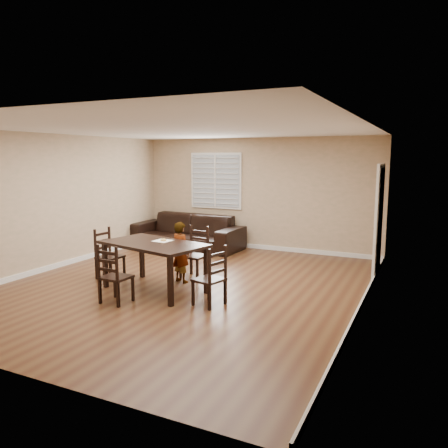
{
  "coord_description": "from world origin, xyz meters",
  "views": [
    {
      "loc": [
        3.81,
        -6.43,
        2.24
      ],
      "look_at": [
        0.36,
        0.86,
        1.0
      ],
      "focal_mm": 35.0,
      "sensor_mm": 36.0,
      "label": 1
    }
  ],
  "objects_px": {
    "chair_left": "(106,255)",
    "child": "(181,252)",
    "chair_near": "(197,254)",
    "chair_right": "(215,280)",
    "donut": "(163,240)",
    "chair_far": "(111,278)",
    "dining_table": "(154,248)",
    "sofa": "(187,231)"
  },
  "relations": [
    {
      "from": "chair_left",
      "to": "child",
      "type": "relative_size",
      "value": 0.85
    },
    {
      "from": "chair_left",
      "to": "chair_near",
      "type": "bearing_deg",
      "value": -58.53
    },
    {
      "from": "chair_left",
      "to": "chair_right",
      "type": "height_order",
      "value": "chair_left"
    },
    {
      "from": "donut",
      "to": "chair_left",
      "type": "bearing_deg",
      "value": 176.09
    },
    {
      "from": "chair_far",
      "to": "child",
      "type": "relative_size",
      "value": 0.85
    },
    {
      "from": "dining_table",
      "to": "chair_left",
      "type": "bearing_deg",
      "value": -179.21
    },
    {
      "from": "chair_left",
      "to": "chair_right",
      "type": "bearing_deg",
      "value": -98.93
    },
    {
      "from": "chair_near",
      "to": "chair_far",
      "type": "height_order",
      "value": "chair_near"
    },
    {
      "from": "chair_far",
      "to": "sofa",
      "type": "relative_size",
      "value": 0.33
    },
    {
      "from": "chair_right",
      "to": "donut",
      "type": "distance_m",
      "value": 1.38
    },
    {
      "from": "dining_table",
      "to": "donut",
      "type": "relative_size",
      "value": 18.75
    },
    {
      "from": "chair_far",
      "to": "sofa",
      "type": "bearing_deg",
      "value": -72.64
    },
    {
      "from": "chair_right",
      "to": "donut",
      "type": "bearing_deg",
      "value": -97.39
    },
    {
      "from": "chair_far",
      "to": "donut",
      "type": "bearing_deg",
      "value": -100.56
    },
    {
      "from": "child",
      "to": "chair_right",
      "type": "bearing_deg",
      "value": 158.31
    },
    {
      "from": "chair_far",
      "to": "chair_right",
      "type": "height_order",
      "value": "chair_far"
    },
    {
      "from": "dining_table",
      "to": "sofa",
      "type": "xyz_separation_m",
      "value": [
        -1.3,
        3.31,
        -0.33
      ]
    },
    {
      "from": "dining_table",
      "to": "donut",
      "type": "distance_m",
      "value": 0.23
    },
    {
      "from": "chair_left",
      "to": "chair_far",
      "type": "bearing_deg",
      "value": -132.98
    },
    {
      "from": "chair_right",
      "to": "donut",
      "type": "xyz_separation_m",
      "value": [
        -1.22,
        0.49,
        0.43
      ]
    },
    {
      "from": "dining_table",
      "to": "child",
      "type": "relative_size",
      "value": 1.75
    },
    {
      "from": "child",
      "to": "donut",
      "type": "xyz_separation_m",
      "value": [
        -0.08,
        -0.43,
        0.3
      ]
    },
    {
      "from": "chair_near",
      "to": "donut",
      "type": "distance_m",
      "value": 0.99
    },
    {
      "from": "donut",
      "to": "child",
      "type": "bearing_deg",
      "value": 79.81
    },
    {
      "from": "chair_left",
      "to": "sofa",
      "type": "xyz_separation_m",
      "value": [
        -0.01,
        3.03,
        -0.01
      ]
    },
    {
      "from": "chair_far",
      "to": "chair_left",
      "type": "bearing_deg",
      "value": -44.21
    },
    {
      "from": "chair_far",
      "to": "chair_left",
      "type": "height_order",
      "value": "chair_left"
    },
    {
      "from": "dining_table",
      "to": "chair_right",
      "type": "height_order",
      "value": "chair_right"
    },
    {
      "from": "child",
      "to": "sofa",
      "type": "relative_size",
      "value": 0.39
    },
    {
      "from": "dining_table",
      "to": "donut",
      "type": "xyz_separation_m",
      "value": [
        0.07,
        0.19,
        0.11
      ]
    },
    {
      "from": "donut",
      "to": "sofa",
      "type": "xyz_separation_m",
      "value": [
        -1.36,
        3.12,
        -0.44
      ]
    },
    {
      "from": "chair_near",
      "to": "donut",
      "type": "xyz_separation_m",
      "value": [
        -0.17,
        -0.89,
        0.41
      ]
    },
    {
      "from": "sofa",
      "to": "chair_right",
      "type": "bearing_deg",
      "value": -51.47
    },
    {
      "from": "dining_table",
      "to": "child",
      "type": "xyz_separation_m",
      "value": [
        0.14,
        0.62,
        -0.19
      ]
    },
    {
      "from": "dining_table",
      "to": "chair_near",
      "type": "xyz_separation_m",
      "value": [
        0.23,
        1.08,
        -0.3
      ]
    },
    {
      "from": "sofa",
      "to": "donut",
      "type": "bearing_deg",
      "value": -63.45
    },
    {
      "from": "donut",
      "to": "sofa",
      "type": "bearing_deg",
      "value": 113.56
    },
    {
      "from": "chair_near",
      "to": "chair_far",
      "type": "xyz_separation_m",
      "value": [
        -0.42,
        -1.97,
        -0.02
      ]
    },
    {
      "from": "chair_near",
      "to": "chair_left",
      "type": "bearing_deg",
      "value": -147.29
    },
    {
      "from": "dining_table",
      "to": "sofa",
      "type": "height_order",
      "value": "dining_table"
    },
    {
      "from": "chair_far",
      "to": "child",
      "type": "height_order",
      "value": "child"
    },
    {
      "from": "dining_table",
      "to": "chair_near",
      "type": "distance_m",
      "value": 1.14
    }
  ]
}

